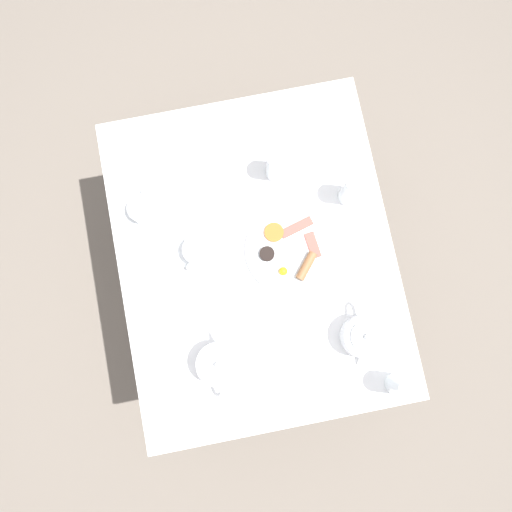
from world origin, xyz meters
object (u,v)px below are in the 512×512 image
spoon_for_tea (159,310)px  teapot_near (219,364)px  teacup_with_saucer_right (198,251)px  wine_glass_spare (402,387)px  teacup_with_saucer_left (144,209)px  water_glass_tall (276,165)px  knife_by_plate (174,150)px  breakfast_plate (290,251)px  fork_by_plate (247,137)px  water_glass_short (352,190)px  teapot_far (363,336)px

spoon_for_tea → teapot_near: bearing=-51.1°
teapot_near → teacup_with_saucer_right: (-0.00, 0.35, -0.02)m
teapot_near → wine_glass_spare: (0.51, -0.16, 0.03)m
teacup_with_saucer_left → wine_glass_spare: (0.66, -0.68, 0.05)m
wine_glass_spare → spoon_for_tea: (-0.67, 0.36, -0.08)m
teacup_with_saucer_left → water_glass_tall: 0.44m
teacup_with_saucer_left → knife_by_plate: teacup_with_saucer_left is taller
breakfast_plate → teacup_with_saucer_right: 0.29m
water_glass_tall → knife_by_plate: size_ratio=0.83×
breakfast_plate → teapot_near: size_ratio=1.34×
fork_by_plate → water_glass_tall: bearing=-63.1°
fork_by_plate → spoon_for_tea: bearing=-127.1°
fork_by_plate → knife_by_plate: size_ratio=0.74×
teacup_with_saucer_left → spoon_for_tea: (-0.01, -0.32, -0.02)m
teapot_near → water_glass_tall: bearing=-22.5°
teacup_with_saucer_left → water_glass_short: bearing=-6.7°
teapot_far → wine_glass_spare: 0.18m
wine_glass_spare → spoon_for_tea: size_ratio=1.11×
water_glass_tall → water_glass_short: size_ratio=0.95×
teacup_with_saucer_right → fork_by_plate: bearing=57.0°
breakfast_plate → teacup_with_saucer_right: (-0.28, 0.05, 0.02)m
water_glass_short → fork_by_plate: (-0.28, 0.26, -0.08)m
breakfast_plate → teapot_far: 0.34m
teacup_with_saucer_left → water_glass_tall: water_glass_tall is taller
water_glass_tall → fork_by_plate: 0.17m
breakfast_plate → teapot_near: bearing=-133.1°
teapot_far → wine_glass_spare: bearing=27.9°
fork_by_plate → knife_by_plate: same height
teapot_far → water_glass_short: 0.45m
water_glass_tall → wine_glass_spare: bearing=-72.8°
teapot_near → teapot_far: size_ratio=1.00×
wine_glass_spare → breakfast_plate: bearing=116.6°
teacup_with_saucer_left → teapot_near: bearing=-74.0°
teacup_with_saucer_left → water_glass_short: water_glass_short is taller
teacup_with_saucer_left → fork_by_plate: size_ratio=1.03×
breakfast_plate → spoon_for_tea: bearing=-166.6°
water_glass_short → teapot_far: bearing=-97.6°
fork_by_plate → teacup_with_saucer_left: bearing=-153.9°
water_glass_tall → spoon_for_tea: water_glass_tall is taller
water_glass_tall → teacup_with_saucer_left: bearing=-173.9°
breakfast_plate → water_glass_short: bearing=32.4°
breakfast_plate → fork_by_plate: 0.40m
teacup_with_saucer_right → spoon_for_tea: (-0.15, -0.16, -0.02)m
teapot_near → water_glass_tall: water_glass_tall is taller
fork_by_plate → teacup_with_saucer_right: bearing=-123.0°
teacup_with_saucer_left → spoon_for_tea: teacup_with_saucer_left is taller
breakfast_plate → teapot_near: teapot_near is taller
teapot_far → teacup_with_saucer_left: teapot_far is taller
breakfast_plate → fork_by_plate: (-0.06, 0.40, -0.01)m
teacup_with_saucer_left → fork_by_plate: (0.37, 0.18, -0.02)m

